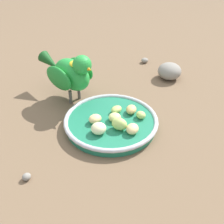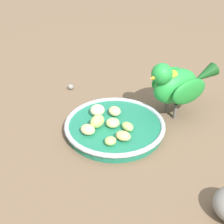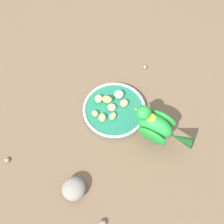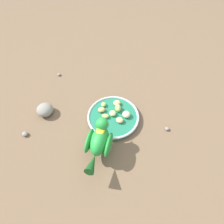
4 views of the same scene
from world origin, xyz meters
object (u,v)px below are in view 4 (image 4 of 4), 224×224
Objects in this scene: apple_piece_5 at (126,114)px; rock_large at (45,110)px; parrot at (99,141)px; pebble_2 at (59,75)px; apple_piece_1 at (103,105)px; apple_piece_2 at (102,110)px; pebble_0 at (25,134)px; apple_piece_0 at (113,113)px; pebble_1 at (167,129)px; apple_piece_6 at (117,103)px; apple_piece_4 at (105,116)px; apple_piece_3 at (120,120)px; apple_piece_7 at (118,108)px; feeding_bowl at (114,118)px.

rock_large reaches higher than apple_piece_5.
apple_piece_5 is 0.48× the size of rock_large.
pebble_2 is (-0.06, 0.49, -0.08)m from parrot.
apple_piece_2 reaches higher than apple_piece_1.
pebble_0 is (-0.10, -0.08, -0.02)m from rock_large.
pebble_2 is (-0.22, 0.39, -0.03)m from apple_piece_5.
apple_piece_0 is 0.06m from apple_piece_1.
pebble_1 is (0.21, -0.21, -0.02)m from apple_piece_1.
pebble_1 is (0.15, -0.19, -0.02)m from apple_piece_6.
apple_piece_4 is at bearing -83.78° from apple_piece_2.
apple_piece_2 is 0.35m from pebble_2.
apple_piece_6 is at bearing -3.97° from parrot.
apple_piece_6 is at bearing 7.49° from apple_piece_2.
apple_piece_3 is at bearing 149.81° from pebble_1.
parrot is (-0.14, -0.15, 0.05)m from apple_piece_7.
apple_piece_1 is at bearing 54.19° from apple_piece_2.
rock_large is 4.10× the size of pebble_1.
apple_piece_5 is 1.06× the size of apple_piece_6.
apple_piece_5 is at bearing -29.49° from apple_piece_0.
apple_piece_1 is 0.07m from apple_piece_7.
pebble_1 is at bearing -30.19° from apple_piece_3.
apple_piece_4 is 0.38m from pebble_2.
apple_piece_1 is at bearing 108.65° from apple_piece_0.
apple_piece_5 reaches higher than pebble_0.
parrot is 0.31m from pebble_1.
apple_piece_5 is 0.94× the size of apple_piece_7.
rock_large is at bearing 164.27° from apple_piece_1.
apple_piece_2 is 0.94× the size of apple_piece_5.
pebble_0 is at bearing -141.28° from rock_large.
apple_piece_2 is 0.89× the size of apple_piece_7.
rock_large is at bearing 151.90° from feeding_bowl.
apple_piece_6 reaches higher than apple_piece_4.
rock_large is at bearing 154.19° from apple_piece_0.
pebble_0 is 0.61m from pebble_1.
apple_piece_4 is (-0.01, -0.06, -0.00)m from apple_piece_1.
apple_piece_6 is at bearing -0.54° from pebble_0.
apple_piece_0 is at bearing 110.77° from apple_piece_3.
apple_piece_4 is (-0.03, 0.01, 0.01)m from feeding_bowl.
apple_piece_0 is 0.38m from pebble_0.
apple_piece_3 is 0.04m from apple_piece_5.
apple_piece_1 is 0.22m from parrot.
apple_piece_2 reaches higher than feeding_bowl.
apple_piece_6 is (0.07, 0.05, 0.00)m from apple_piece_4.
pebble_2 is at bearing 41.80° from parrot.
parrot reaches higher than pebble_2.
apple_piece_2 is 1.85× the size of pebble_1.
apple_piece_5 is 0.19m from pebble_1.
apple_piece_2 is at bearing 127.77° from feeding_bowl.
parrot is at bearing -146.55° from apple_piece_5.
apple_piece_1 is 1.00× the size of pebble_0.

